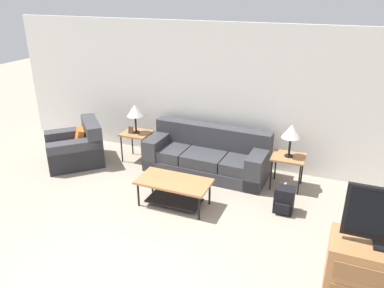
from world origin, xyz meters
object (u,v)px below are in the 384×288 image
(table_lamp_right, at_px, (291,132))
(backpack, at_px, (284,200))
(coffee_table, at_px, (174,187))
(side_table_right, at_px, (288,160))
(armchair, at_px, (77,148))
(couch, at_px, (207,157))
(side_table_left, at_px, (136,136))
(table_lamp_left, at_px, (135,111))

(table_lamp_right, height_order, backpack, table_lamp_right)
(coffee_table, bearing_deg, side_table_right, 39.42)
(coffee_table, bearing_deg, armchair, 163.37)
(armchair, distance_m, coffee_table, 2.49)
(side_table_right, bearing_deg, armchair, -172.27)
(couch, relative_size, side_table_right, 3.92)
(armchair, relative_size, backpack, 3.41)
(couch, bearing_deg, side_table_left, -178.86)
(side_table_left, height_order, side_table_right, same)
(coffee_table, bearing_deg, table_lamp_left, 137.65)
(armchair, distance_m, side_table_right, 3.94)
(table_lamp_left, bearing_deg, side_table_left, 0.00)
(armchair, xyz_separation_m, backpack, (3.99, -0.26, -0.09))
(coffee_table, height_order, side_table_right, side_table_right)
(side_table_left, height_order, backpack, side_table_left)
(couch, bearing_deg, table_lamp_right, -1.14)
(table_lamp_left, bearing_deg, backpack, -14.93)
(side_table_right, relative_size, table_lamp_right, 1.03)
(coffee_table, xyz_separation_m, side_table_right, (1.51, 1.24, 0.19))
(coffee_table, xyz_separation_m, backpack, (1.60, 0.45, -0.12))
(armchair, height_order, side_table_left, armchair)
(backpack, bearing_deg, side_table_left, 165.07)
(couch, relative_size, table_lamp_left, 4.03)
(side_table_right, xyz_separation_m, table_lamp_right, (0.00, 0.00, 0.49))
(couch, xyz_separation_m, table_lamp_left, (-1.44, -0.03, 0.70))
(table_lamp_right, bearing_deg, coffee_table, -140.58)
(couch, distance_m, table_lamp_right, 1.60)
(coffee_table, distance_m, backpack, 1.67)
(couch, distance_m, armchair, 2.52)
(couch, height_order, coffee_table, couch)
(side_table_left, height_order, table_lamp_right, table_lamp_right)
(side_table_left, bearing_deg, table_lamp_left, 180.00)
(coffee_table, distance_m, side_table_right, 1.96)
(couch, height_order, table_lamp_right, table_lamp_right)
(side_table_right, height_order, table_lamp_left, table_lamp_left)
(side_table_left, bearing_deg, backpack, -14.93)
(couch, bearing_deg, side_table_right, -1.14)
(side_table_right, bearing_deg, table_lamp_right, 0.00)
(table_lamp_left, bearing_deg, coffee_table, -42.35)
(couch, relative_size, backpack, 5.56)
(couch, distance_m, coffee_table, 1.27)
(couch, height_order, backpack, couch)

